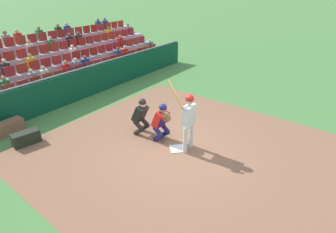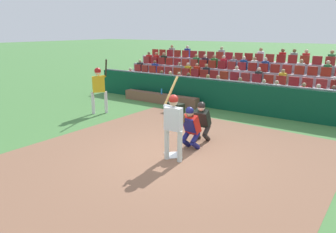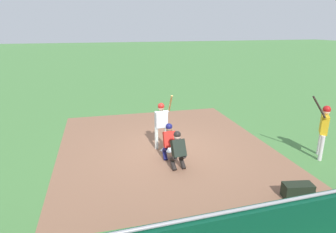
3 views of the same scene
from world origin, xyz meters
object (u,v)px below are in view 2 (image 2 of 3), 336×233
object	(u,v)px
home_plate_umpire	(202,119)
catcher_crouching	(190,125)
batter_at_plate	(173,120)
on_deck_batter	(99,85)
home_plate_marker	(173,155)
equipment_duffel_bag	(175,108)
dugout_bench	(160,98)
water_bottle_on_bench	(162,91)

from	to	relation	value
home_plate_umpire	catcher_crouching	bearing A→B (deg)	92.99
catcher_crouching	home_plate_umpire	world-z (taller)	catcher_crouching
batter_at_plate	on_deck_batter	xyz separation A→B (m)	(5.11, -2.32, 0.08)
catcher_crouching	batter_at_plate	bearing A→B (deg)	91.90
home_plate_marker	catcher_crouching	distance (m)	0.99
catcher_crouching	on_deck_batter	bearing A→B (deg)	-15.36
catcher_crouching	equipment_duffel_bag	bearing A→B (deg)	-51.36
equipment_duffel_bag	home_plate_umpire	bearing A→B (deg)	148.06
batter_at_plate	catcher_crouching	xyz separation A→B (m)	(0.03, -0.93, -0.38)
home_plate_marker	dugout_bench	bearing A→B (deg)	-51.36
home_plate_marker	water_bottle_on_bench	size ratio (longest dim) A/B	1.72
water_bottle_on_bench	batter_at_plate	bearing A→B (deg)	127.85
batter_at_plate	on_deck_batter	distance (m)	5.61
water_bottle_on_bench	on_deck_batter	distance (m)	3.16
home_plate_marker	equipment_duffel_bag	distance (m)	4.67
batter_at_plate	dugout_bench	size ratio (longest dim) A/B	0.54
home_plate_marker	dugout_bench	distance (m)	6.42
home_plate_marker	on_deck_batter	xyz separation A→B (m)	(4.95, -2.08, 1.17)
catcher_crouching	water_bottle_on_bench	distance (m)	5.91
catcher_crouching	home_plate_marker	bearing A→B (deg)	79.36
home_plate_umpire	water_bottle_on_bench	xyz separation A→B (m)	(4.00, -3.52, -0.13)
batter_at_plate	dugout_bench	world-z (taller)	batter_at_plate
batter_at_plate	home_plate_umpire	distance (m)	1.77
batter_at_plate	home_plate_umpire	xyz separation A→B (m)	(0.07, -1.72, -0.40)
dugout_bench	catcher_crouching	bearing A→B (deg)	133.70
home_plate_marker	catcher_crouching	xyz separation A→B (m)	(-0.13, -0.68, 0.70)
dugout_bench	water_bottle_on_bench	bearing A→B (deg)	169.23
home_plate_marker	home_plate_umpire	bearing A→B (deg)	-93.39
batter_at_plate	equipment_duffel_bag	world-z (taller)	batter_at_plate
equipment_duffel_bag	catcher_crouching	bearing A→B (deg)	140.64
batter_at_plate	equipment_duffel_bag	size ratio (longest dim) A/B	2.75
home_plate_marker	dugout_bench	xyz separation A→B (m)	(4.01, -5.01, 0.20)
dugout_bench	home_plate_marker	bearing A→B (deg)	128.64
batter_at_plate	water_bottle_on_bench	xyz separation A→B (m)	(4.07, -5.24, -0.53)
home_plate_marker	batter_at_plate	size ratio (longest dim) A/B	0.20
home_plate_marker	home_plate_umpire	world-z (taller)	home_plate_umpire
home_plate_marker	equipment_duffel_bag	xyz separation A→B (m)	(2.48, -3.95, 0.19)
batter_at_plate	dugout_bench	xyz separation A→B (m)	(4.17, -5.26, -0.88)
home_plate_marker	batter_at_plate	world-z (taller)	batter_at_plate
home_plate_marker	equipment_duffel_bag	world-z (taller)	equipment_duffel_bag
home_plate_marker	water_bottle_on_bench	xyz separation A→B (m)	(3.91, -4.99, 0.55)
on_deck_batter	dugout_bench	bearing A→B (deg)	-107.75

